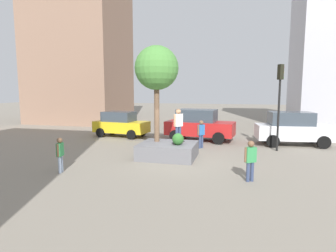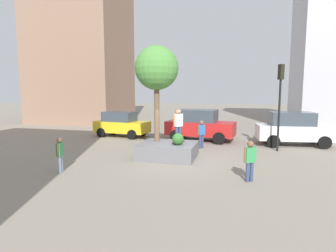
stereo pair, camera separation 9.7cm
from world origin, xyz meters
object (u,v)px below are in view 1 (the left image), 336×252
plaza_tree (157,69)px  bystander_watching (201,132)px  police_car (293,128)px  traffic_light_corner (280,93)px  taxi_cab (121,124)px  skateboarder (178,123)px  planter_ledge (168,150)px  skateboard (178,142)px  passerby_with_bag (251,158)px  sedan_parked (199,125)px  pedestrian_crossing (60,152)px

plaza_tree → bystander_watching: size_ratio=2.97×
police_car → traffic_light_corner: traffic_light_corner is taller
taxi_cab → traffic_light_corner: 11.46m
plaza_tree → skateboarder: bearing=-13.7°
planter_ledge → taxi_cab: bearing=131.9°
skateboard → traffic_light_corner: size_ratio=0.16×
skateboard → traffic_light_corner: (5.23, 3.12, 2.52)m
skateboarder → passerby_with_bag: bearing=-41.2°
planter_ledge → sedan_parked: 5.63m
sedan_parked → passerby_with_bag: size_ratio=3.05×
planter_ledge → pedestrian_crossing: bearing=-135.7°
police_car → passerby_with_bag: bearing=-109.4°
police_car → traffic_light_corner: 3.29m
police_car → bystander_watching: police_car is taller
bystander_watching → sedan_parked: bearing=100.5°
pedestrian_crossing → sedan_parked: bearing=63.2°
skateboarder → traffic_light_corner: size_ratio=0.35×
planter_ledge → traffic_light_corner: traffic_light_corner is taller
taxi_cab → pedestrian_crossing: (1.34, -9.46, -0.09)m
sedan_parked → pedestrian_crossing: bearing=-116.8°
police_car → planter_ledge: bearing=-142.8°
taxi_cab → sedan_parked: (6.01, -0.22, 0.14)m
taxi_cab → traffic_light_corner: (10.92, -2.56, 2.39)m
sedan_parked → pedestrian_crossing: (-4.68, -9.24, -0.23)m
plaza_tree → police_car: bearing=32.7°
traffic_light_corner → passerby_with_bag: traffic_light_corner is taller
plaza_tree → sedan_parked: (1.57, 5.16, -3.52)m
skateboarder → police_car: size_ratio=0.36×
skateboarder → police_car: bearing=39.2°
traffic_light_corner → skateboard: bearing=-149.2°
police_car → traffic_light_corner: (-1.16, -2.08, 2.27)m
traffic_light_corner → taxi_cab: bearing=166.8°
planter_ledge → police_car: size_ratio=0.60×
pedestrian_crossing → skateboard: bearing=41.0°
skateboard → traffic_light_corner: traffic_light_corner is taller
skateboard → bystander_watching: size_ratio=0.47×
taxi_cab → passerby_with_bag: size_ratio=2.66×
taxi_cab → traffic_light_corner: size_ratio=0.86×
police_car → taxi_cab: bearing=177.7°
plaza_tree → taxi_cab: size_ratio=1.18×
planter_ledge → skateboarder: 1.55m
police_car → pedestrian_crossing: (-10.74, -8.99, -0.21)m
planter_ledge → sedan_parked: (0.86, 5.52, 0.72)m
planter_ledge → sedan_parked: sedan_parked is taller
skateboarder → passerby_with_bag: 4.72m
plaza_tree → pedestrian_crossing: (-3.11, -4.08, -3.75)m
plaza_tree → traffic_light_corner: plaza_tree is taller
pedestrian_crossing → planter_ledge: bearing=44.3°
planter_ledge → skateboard: skateboard is taller
pedestrian_crossing → taxi_cab: bearing=98.0°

